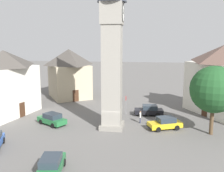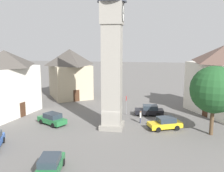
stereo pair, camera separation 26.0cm
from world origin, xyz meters
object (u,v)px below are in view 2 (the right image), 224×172
object	(u,v)px
car_blue_kerb	(50,165)
car_red_corner	(149,110)
car_black_far	(165,123)
tree	(214,90)
building_terrace_right	(70,73)
building_shop_left	(224,79)
road_sign	(126,102)
building_corner_back	(6,82)
clock_tower	(112,22)
pedestrian	(140,116)
car_white_side	(52,119)

from	to	relation	value
car_blue_kerb	car_red_corner	world-z (taller)	same
car_red_corner	car_black_far	world-z (taller)	same
tree	building_terrace_right	xyz separation A→B (m)	(-16.62, -22.53, -0.62)
building_shop_left	road_sign	xyz separation A→B (m)	(2.40, -13.98, -3.36)
tree	building_corner_back	size ratio (longest dim) A/B	0.76
building_corner_back	clock_tower	bearing A→B (deg)	78.42
car_blue_kerb	road_sign	distance (m)	18.36
car_blue_kerb	car_black_far	size ratio (longest dim) A/B	0.97
car_blue_kerb	car_red_corner	distance (m)	19.64
car_blue_kerb	tree	size ratio (longest dim) A/B	0.54
car_blue_kerb	tree	distance (m)	19.38
tree	road_sign	world-z (taller)	tree
car_red_corner	car_black_far	bearing A→B (deg)	19.69
tree	road_sign	bearing A→B (deg)	-121.31
building_shop_left	building_terrace_right	size ratio (longest dim) A/B	1.19
building_terrace_right	building_corner_back	distance (m)	13.96
clock_tower	car_red_corner	bearing A→B (deg)	144.14
clock_tower	car_black_far	distance (m)	13.84
clock_tower	tree	bearing A→B (deg)	87.90
clock_tower	tree	world-z (taller)	clock_tower
pedestrian	building_terrace_right	world-z (taller)	building_terrace_right
car_red_corner	tree	bearing A→B (deg)	47.24
clock_tower	pedestrian	xyz separation A→B (m)	(-2.48, 3.42, -11.92)
car_white_side	pedestrian	distance (m)	11.61
car_red_corner	building_shop_left	xyz separation A→B (m)	(-2.16, 10.60, 4.50)
car_white_side	tree	distance (m)	20.26
clock_tower	car_red_corner	world-z (taller)	clock_tower
tree	car_black_far	bearing A→B (deg)	-101.18
building_corner_back	road_sign	bearing A→B (deg)	98.99
pedestrian	road_sign	distance (m)	4.31
building_terrace_right	car_red_corner	bearing A→B (deg)	57.02
clock_tower	car_red_corner	xyz separation A→B (m)	(-6.27, 4.53, -12.17)
building_shop_left	building_corner_back	size ratio (longest dim) A/B	1.20
tree	building_terrace_right	bearing A→B (deg)	-126.42
road_sign	pedestrian	bearing A→B (deg)	32.55
pedestrian	tree	xyz separation A→B (m)	(2.91, 8.37, 4.34)
tree	building_corner_back	bearing A→B (deg)	-97.62
clock_tower	road_sign	xyz separation A→B (m)	(-6.04, 1.15, -11.03)
clock_tower	road_sign	size ratio (longest dim) A/B	7.88
clock_tower	car_white_side	xyz separation A→B (m)	(-0.09, -7.94, -12.17)
building_shop_left	clock_tower	bearing A→B (deg)	-60.87
clock_tower	pedestrian	bearing A→B (deg)	125.97
car_blue_kerb	tree	xyz separation A→B (m)	(-11.31, 15.05, 4.59)
tree	road_sign	size ratio (longest dim) A/B	2.88
car_blue_kerb	car_white_side	size ratio (longest dim) A/B	0.98
tree	building_shop_left	distance (m)	9.47
building_terrace_right	road_sign	size ratio (longest dim) A/B	3.81
building_shop_left	tree	bearing A→B (deg)	-20.68
car_white_side	road_sign	bearing A→B (deg)	123.17
car_red_corner	car_white_side	bearing A→B (deg)	-63.64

